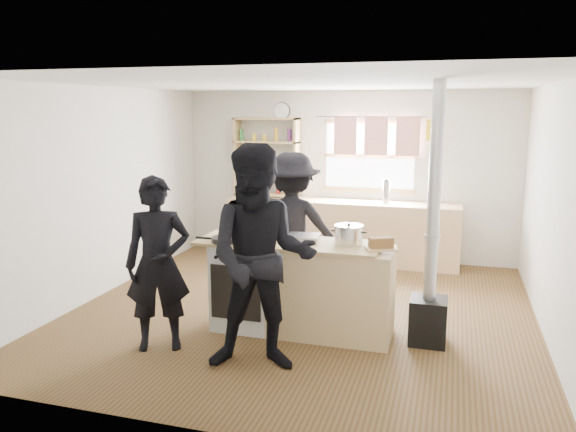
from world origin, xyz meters
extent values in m
cube|color=brown|center=(0.00, 0.00, -0.01)|extent=(5.00, 5.00, 0.01)
cube|color=#DAB383|center=(0.00, 2.22, 0.45)|extent=(3.40, 0.55, 0.90)
cube|color=tan|center=(-1.20, 2.34, 0.94)|extent=(1.00, 0.28, 0.03)
cube|color=tan|center=(-1.20, 2.34, 1.33)|extent=(1.00, 0.28, 0.03)
cube|color=tan|center=(-1.20, 2.34, 1.74)|extent=(1.00, 0.28, 0.03)
cube|color=tan|center=(-1.20, 2.34, 2.08)|extent=(1.00, 0.28, 0.03)
cube|color=tan|center=(-1.68, 2.34, 1.50)|extent=(0.04, 0.28, 1.20)
cube|color=tan|center=(-0.72, 2.34, 1.50)|extent=(0.04, 0.28, 1.20)
cylinder|color=silver|center=(0.64, 2.22, 1.06)|extent=(0.10, 0.10, 0.33)
cube|color=white|center=(-0.45, -0.55, 0.45)|extent=(0.60, 0.60, 0.90)
cube|color=#D5B680|center=(0.45, -0.55, 0.45)|extent=(1.20, 0.60, 0.90)
cube|color=tan|center=(0.00, -0.55, 0.92)|extent=(1.84, 0.64, 0.03)
cylinder|color=black|center=(-0.59, -0.74, 0.96)|extent=(0.29, 0.29, 0.05)
cylinder|color=#2E5F20|center=(-0.59, -0.74, 0.97)|extent=(0.26, 0.26, 0.02)
cube|color=silver|center=(0.15, -0.50, 0.96)|extent=(0.34, 0.31, 0.07)
cube|color=brown|center=(0.15, -0.50, 0.98)|extent=(0.29, 0.27, 0.02)
cylinder|color=#BCBCBE|center=(-0.28, -0.36, 1.00)|extent=(0.20, 0.20, 0.14)
cylinder|color=#BCBCBE|center=(-0.28, -0.36, 1.08)|extent=(0.21, 0.21, 0.01)
sphere|color=black|center=(-0.28, -0.36, 1.09)|extent=(0.03, 0.03, 0.03)
cylinder|color=silver|center=(0.60, -0.48, 1.02)|extent=(0.27, 0.27, 0.18)
cylinder|color=silver|center=(0.60, -0.48, 1.11)|extent=(0.28, 0.28, 0.01)
sphere|color=black|center=(0.60, -0.48, 1.13)|extent=(0.03, 0.03, 0.03)
cube|color=tan|center=(0.93, -0.61, 0.94)|extent=(0.34, 0.30, 0.02)
cube|color=olive|center=(0.93, -0.61, 1.00)|extent=(0.25, 0.19, 0.10)
cube|color=black|center=(1.39, -0.48, 0.22)|extent=(0.35, 0.35, 0.45)
cylinder|color=#ADADB2|center=(1.39, -0.48, 1.47)|extent=(0.12, 0.12, 2.05)
imported|color=black|center=(-1.04, -1.31, 0.82)|extent=(0.71, 0.60, 1.64)
imported|color=black|center=(0.02, -1.43, 0.98)|extent=(1.10, 0.95, 1.96)
imported|color=black|center=(-0.22, 0.34, 0.88)|extent=(1.23, 0.84, 1.75)
camera|label=1|loc=(1.55, -5.78, 2.24)|focal=35.00mm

